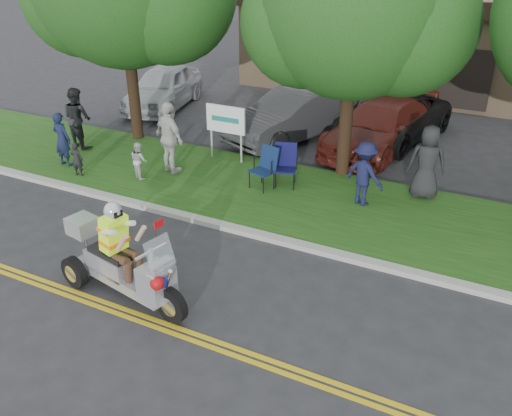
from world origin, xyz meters
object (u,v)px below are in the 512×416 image
at_px(lawn_chair_b, 285,162).
at_px(spectator_adult_left, 62,139).
at_px(trike_scooter, 121,264).
at_px(lawn_chair_a, 266,165).
at_px(parked_car_far_left, 163,87).
at_px(parked_car_left, 293,115).
at_px(spectator_adult_mid, 77,118).
at_px(parked_car_mid, 392,119).
at_px(parked_car_right, 379,126).
at_px(spectator_adult_right, 170,138).

distance_m(lawn_chair_b, spectator_adult_left, 6.47).
distance_m(trike_scooter, lawn_chair_a, 5.44).
height_order(parked_car_far_left, parked_car_left, parked_car_far_left).
xyz_separation_m(spectator_adult_mid, parked_car_far_left, (-0.38, 5.05, -0.24)).
distance_m(trike_scooter, parked_car_left, 9.52).
relative_size(lawn_chair_a, spectator_adult_mid, 0.59).
relative_size(parked_car_far_left, parked_car_mid, 0.93).
height_order(trike_scooter, parked_car_left, trike_scooter).
xyz_separation_m(trike_scooter, lawn_chair_a, (0.36, 5.43, 0.05)).
relative_size(trike_scooter, spectator_adult_mid, 1.57).
bearing_deg(parked_car_right, lawn_chair_b, -99.29).
bearing_deg(spectator_adult_left, parked_car_mid, -138.26).
bearing_deg(spectator_adult_right, lawn_chair_a, -152.08).
relative_size(spectator_adult_mid, parked_car_left, 0.39).
height_order(trike_scooter, parked_car_far_left, trike_scooter).
xyz_separation_m(spectator_adult_left, spectator_adult_mid, (-0.66, 1.35, 0.16)).
relative_size(spectator_adult_left, parked_car_right, 0.30).
bearing_deg(lawn_chair_b, lawn_chair_a, -154.91).
height_order(parked_car_left, parked_car_right, parked_car_left).
bearing_deg(parked_car_left, spectator_adult_left, -111.55).
height_order(trike_scooter, spectator_adult_right, spectator_adult_right).
bearing_deg(lawn_chair_a, spectator_adult_right, -156.31).
relative_size(lawn_chair_b, spectator_adult_left, 0.72).
height_order(spectator_adult_mid, parked_car_far_left, spectator_adult_mid).
distance_m(lawn_chair_a, spectator_adult_right, 2.85).
relative_size(parked_car_left, parked_car_mid, 0.96).
xyz_separation_m(parked_car_left, parked_car_right, (2.80, 0.34, -0.05)).
xyz_separation_m(spectator_adult_right, parked_car_mid, (4.76, 5.72, -0.41)).
height_order(spectator_adult_mid, parked_car_left, spectator_adult_mid).
xyz_separation_m(lawn_chair_a, parked_car_mid, (1.95, 5.42, -0.03)).
relative_size(parked_car_mid, parked_car_right, 0.98).
relative_size(spectator_adult_left, spectator_adult_right, 0.78).
bearing_deg(spectator_adult_left, spectator_adult_mid, -62.75).
distance_m(spectator_adult_mid, parked_car_right, 9.41).
relative_size(lawn_chair_b, parked_car_right, 0.22).
distance_m(trike_scooter, parked_car_mid, 11.09).
xyz_separation_m(trike_scooter, parked_car_right, (2.17, 9.84, 0.07)).
bearing_deg(spectator_adult_mid, parked_car_left, -134.17).
height_order(lawn_chair_b, parked_car_far_left, parked_car_far_left).
bearing_deg(trike_scooter, lawn_chair_b, 94.00).
distance_m(lawn_chair_b, parked_car_mid, 5.28).
relative_size(spectator_adult_right, parked_car_right, 0.39).
bearing_deg(parked_car_mid, trike_scooter, -89.71).
xyz_separation_m(lawn_chair_b, parked_car_right, (1.43, 4.04, 0.01)).
distance_m(spectator_adult_mid, spectator_adult_right, 3.75).
relative_size(lawn_chair_b, parked_car_mid, 0.22).
xyz_separation_m(spectator_adult_left, parked_car_far_left, (-1.04, 6.40, -0.09)).
xyz_separation_m(trike_scooter, lawn_chair_b, (0.74, 5.80, 0.06)).
height_order(spectator_adult_mid, spectator_adult_right, spectator_adult_right).
distance_m(lawn_chair_a, spectator_adult_mid, 6.54).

